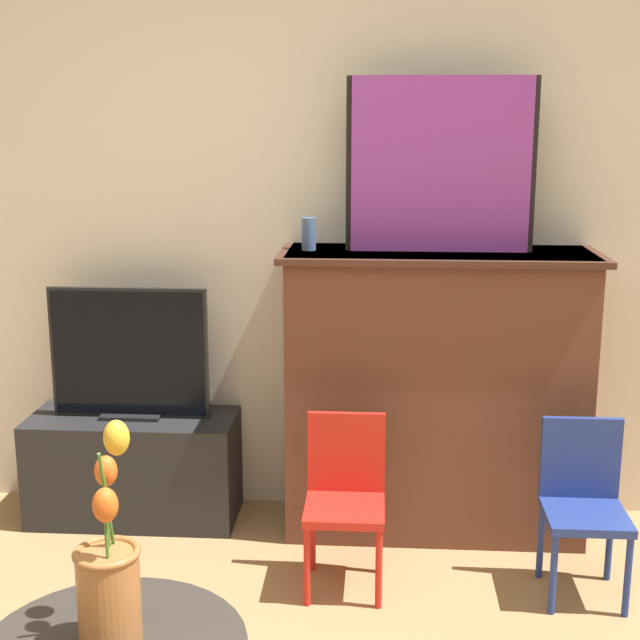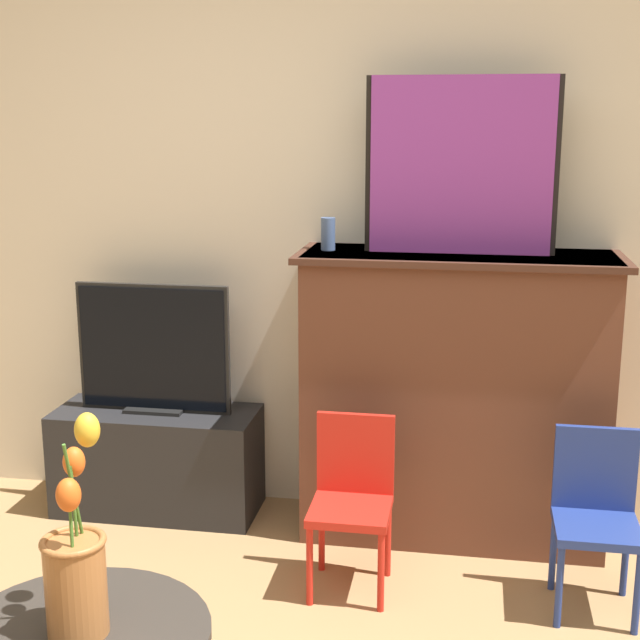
# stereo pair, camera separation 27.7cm
# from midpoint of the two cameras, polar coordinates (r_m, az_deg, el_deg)

# --- Properties ---
(wall_back) EXTENTS (8.00, 0.06, 2.70)m
(wall_back) POSITION_cam_midpoint_polar(r_m,az_deg,el_deg) (3.67, 4.22, 8.11)
(wall_back) COLOR beige
(wall_back) RESTS_ON ground
(fireplace_mantel) EXTENTS (1.23, 0.45, 1.15)m
(fireplace_mantel) POSITION_cam_midpoint_polar(r_m,az_deg,el_deg) (3.57, 10.81, -4.72)
(fireplace_mantel) COLOR brown
(fireplace_mantel) RESTS_ON ground
(painting) EXTENTS (0.72, 0.03, 0.66)m
(painting) POSITION_cam_midpoint_polar(r_m,az_deg,el_deg) (3.42, 11.36, 9.65)
(painting) COLOR black
(painting) RESTS_ON fireplace_mantel
(mantel_candle) EXTENTS (0.06, 0.06, 0.13)m
(mantel_candle) POSITION_cam_midpoint_polar(r_m,az_deg,el_deg) (3.46, 2.83, 5.51)
(mantel_candle) COLOR #4C6699
(mantel_candle) RESTS_ON fireplace_mantel
(tv_stand) EXTENTS (0.85, 0.36, 0.44)m
(tv_stand) POSITION_cam_midpoint_polar(r_m,az_deg,el_deg) (3.88, -8.32, -8.93)
(tv_stand) COLOR #232326
(tv_stand) RESTS_ON ground
(tv_monitor) EXTENTS (0.65, 0.12, 0.54)m
(tv_monitor) POSITION_cam_midpoint_polar(r_m,az_deg,el_deg) (3.73, -8.54, -1.96)
(tv_monitor) COLOR black
(tv_monitor) RESTS_ON tv_stand
(chair_red) EXTENTS (0.28, 0.28, 0.62)m
(chair_red) POSITION_cam_midpoint_polar(r_m,az_deg,el_deg) (3.23, 4.60, -11.01)
(chair_red) COLOR red
(chair_red) RESTS_ON ground
(chair_blue) EXTENTS (0.28, 0.28, 0.62)m
(chair_blue) POSITION_cam_midpoint_polar(r_m,az_deg,el_deg) (3.27, 19.63, -11.41)
(chair_blue) COLOR navy
(chair_blue) RESTS_ON ground
(vase_tulips) EXTENTS (0.15, 0.20, 0.51)m
(vase_tulips) POSITION_cam_midpoint_polar(r_m,az_deg,el_deg) (2.16, -11.73, -15.38)
(vase_tulips) COLOR #AD6B38
(vase_tulips) RESTS_ON side_table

